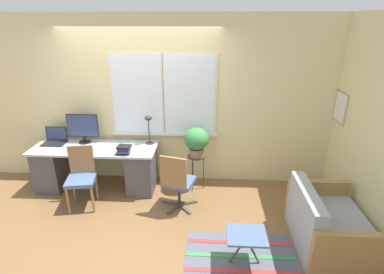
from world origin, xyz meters
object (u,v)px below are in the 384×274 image
Objects in this scene: monitor at (83,128)px; laptop at (55,140)px; mouse at (93,149)px; potted_plant at (196,140)px; desk_chair_wooden at (81,176)px; plant_stand at (196,159)px; keyboard at (77,149)px; book_stack at (124,150)px; couch_loveseat at (327,227)px; folding_stool at (246,237)px; desk_lamp at (148,123)px; office_chair_swivel at (177,181)px.

laptop is at bearing -173.20° from monitor.
potted_plant reaches higher than mouse.
desk_chair_wooden is 1.54× the size of plant_stand.
mouse is (0.25, -0.01, 0.01)m from keyboard.
book_stack is at bearing 15.07° from desk_chair_wooden.
couch_loveseat is (3.29, -0.68, -0.22)m from desk_chair_wooden.
folding_stool is at bearing -37.69° from book_stack.
desk_lamp reaches higher than plant_stand.
desk_lamp is 1.08m from office_chair_swivel.
desk_lamp reaches higher than office_chair_swivel.
couch_loveseat is at bearing -22.12° from desk_chair_wooden.
folding_stool is at bearing -51.12° from desk_lamp.
potted_plant reaches higher than folding_stool.
monitor is 0.39m from keyboard.
keyboard is at bearing 177.32° from mouse.
book_stack is 0.25× the size of office_chair_swivel.
desk_chair_wooden reaches higher than mouse.
laptop is at bearing 164.42° from book_stack.
office_chair_swivel is at bearing -17.59° from laptop.
keyboard is 1.66m from office_chair_swivel.
laptop reaches higher than mouse.
desk_lamp is at bearing 21.88° from mouse.
couch_loveseat is (3.47, -1.35, -0.71)m from monitor.
monitor is 1.89m from plant_stand.
potted_plant is at bearing 14.76° from book_stack.
office_chair_swivel is (1.59, -0.71, -0.52)m from monitor.
desk_lamp is at bearing 2.69° from laptop.
desk_chair_wooden is 0.78× the size of couch_loveseat.
keyboard is 0.25m from mouse.
potted_plant is (1.83, 0.18, 0.12)m from keyboard.
monitor is at bearing -179.13° from desk_lamp.
desk_chair_wooden is (-0.07, -0.36, -0.26)m from mouse.
laptop is 2.31m from plant_stand.
potted_plant is (0.25, 0.59, 0.39)m from office_chair_swivel.
keyboard is at bearing -174.27° from plant_stand.
mouse is 0.08× the size of office_chair_swivel.
folding_stool is (2.46, -1.71, -0.61)m from monitor.
plant_stand is (-1.64, 1.24, 0.26)m from couch_loveseat.
laptop is 0.76m from mouse.
couch_loveseat is (2.71, -0.95, -0.52)m from book_stack.
desk_chair_wooden is (0.65, -0.62, -0.29)m from laptop.
monitor is at bearing 176.40° from plant_stand.
desk_chair_wooden reaches higher than book_stack.
book_stack is at bearing -9.73° from mouse.
desk_lamp is 1.02× the size of potted_plant.
desk_lamp is 0.95m from plant_stand.
keyboard is 1.53× the size of book_stack.
book_stack is (0.51, -0.09, 0.05)m from mouse.
office_chair_swivel is 1.33m from folding_stool.
desk_chair_wooden is 1.40m from office_chair_swivel.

